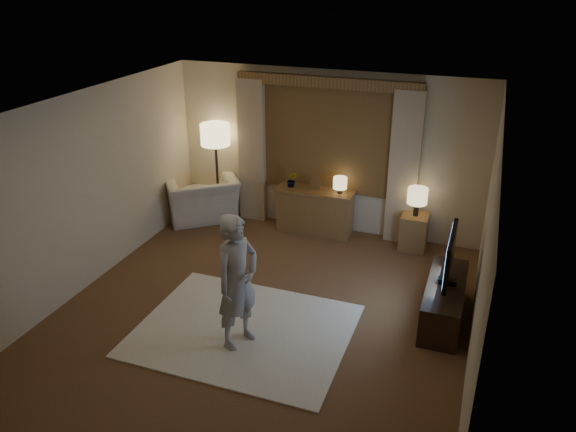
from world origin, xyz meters
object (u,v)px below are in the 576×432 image
at_px(sideboard, 315,212).
at_px(side_table, 414,232).
at_px(armchair, 201,198).
at_px(tv_stand, 444,301).
at_px(person, 237,282).

xyz_separation_m(sideboard, side_table, (1.61, -0.05, -0.07)).
xyz_separation_m(armchair, tv_stand, (4.24, -1.66, -0.13)).
distance_m(armchair, tv_stand, 4.55).
distance_m(sideboard, side_table, 1.61).
bearing_deg(side_table, person, -116.36).
relative_size(tv_stand, person, 0.87).
distance_m(sideboard, tv_stand, 2.89).
distance_m(tv_stand, person, 2.60).
relative_size(armchair, side_table, 2.09).
relative_size(sideboard, armchair, 1.02).
xyz_separation_m(armchair, person, (2.07, -2.98, 0.44)).
relative_size(side_table, tv_stand, 0.40).
relative_size(armchair, person, 0.73).
bearing_deg(armchair, tv_stand, 119.23).
bearing_deg(side_table, armchair, -178.37).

